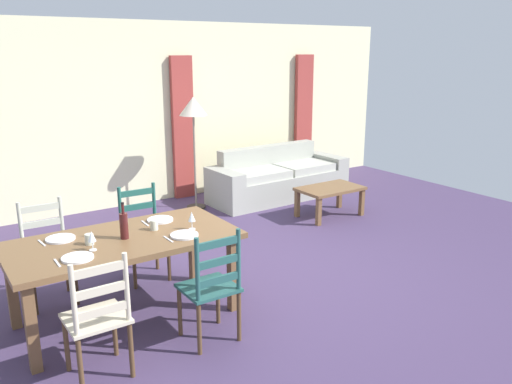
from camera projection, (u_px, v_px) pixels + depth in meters
The scene contains 25 objects.
ground_plane at pixel (257, 276), 5.49m from camera, with size 9.60×9.60×0.02m, color #443457.
wall_far at pixel (133, 115), 7.77m from camera, with size 9.60×0.16×2.70m, color beige.
curtain_panel_left at pixel (183, 128), 8.13m from camera, with size 0.35×0.08×2.20m, color #A13A35.
curtain_panel_right at pixel (303, 118), 9.42m from camera, with size 0.35×0.08×2.20m, color #A13A35.
dining_table at pixel (124, 247), 4.44m from camera, with size 1.90×0.96×0.75m.
dining_chair_near_left at pixel (98, 317), 3.66m from camera, with size 0.42×0.40×0.96m.
dining_chair_near_right at pixel (212, 287), 4.13m from camera, with size 0.42×0.40×0.96m.
dining_chair_far_left at pixel (47, 253), 4.82m from camera, with size 0.43×0.41×0.96m.
dining_chair_far_right at pixel (143, 233), 5.33m from camera, with size 0.44×0.42×0.96m.
dinner_plate_near_left at pixel (78, 258), 3.97m from camera, with size 0.24×0.24×0.02m, color white.
fork_near_left at pixel (57, 263), 3.89m from camera, with size 0.02×0.17×0.01m, color silver.
dinner_plate_near_right at pixel (184, 235), 4.46m from camera, with size 0.24×0.24×0.02m, color white.
fork_near_right at pixel (168, 239), 4.38m from camera, with size 0.02×0.17×0.01m, color silver.
dinner_plate_far_left at pixel (60, 239), 4.37m from camera, with size 0.24×0.24×0.02m, color white.
fork_far_left at pixel (42, 243), 4.29m from camera, with size 0.02×0.17×0.01m, color silver.
dinner_plate_far_right at pixel (160, 220), 4.86m from camera, with size 0.24×0.24×0.02m, color white.
fork_far_right at pixel (145, 223), 4.78m from camera, with size 0.02×0.17×0.01m, color silver.
wine_bottle at pixel (124, 225), 4.38m from camera, with size 0.07×0.07×0.32m.
wine_glass_near_left at pixel (92, 237), 4.12m from camera, with size 0.06×0.06×0.16m.
wine_glass_near_right at pixel (192, 217), 4.60m from camera, with size 0.06×0.06×0.16m.
coffee_cup_primary at pixel (154, 225), 4.60m from camera, with size 0.07×0.07×0.09m, color silver.
coffee_cup_secondary at pixel (89, 239), 4.26m from camera, with size 0.07×0.07×0.09m, color silver.
couch at pixel (277, 179), 8.31m from camera, with size 2.30×0.86×0.80m.
coffee_table at pixel (330, 192), 7.35m from camera, with size 0.90×0.56×0.42m.
standing_lamp at pixel (193, 113), 7.44m from camera, with size 0.40×0.40×1.64m.
Camera 1 is at (-2.84, -4.19, 2.29)m, focal length 36.73 mm.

